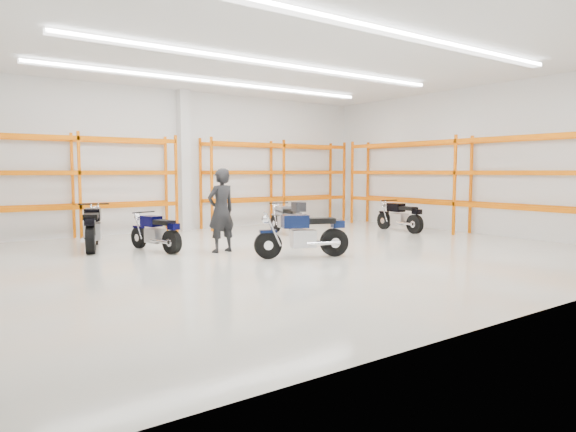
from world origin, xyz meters
TOP-DOWN VIEW (x-y plane):
  - ground at (0.00, 0.00)m, footprint 14.00×14.00m
  - room_shell at (0.00, 0.03)m, footprint 14.02×12.02m
  - motorcycle_main at (-0.00, -0.63)m, footprint 2.05×1.03m
  - motorcycle_back_a at (-3.57, 3.29)m, footprint 1.01×2.18m
  - motorcycle_back_b at (-2.39, 2.12)m, footprint 0.72×1.87m
  - motorcycle_back_c at (1.98, 2.86)m, footprint 0.70×2.01m
  - motorcycle_back_d at (5.44, 1.51)m, footprint 0.66×2.00m
  - standing_man at (-1.18, 1.12)m, footprint 0.78×0.57m
  - structural_column at (0.00, 5.82)m, footprint 0.32×0.32m
  - pallet_racking_back_left at (-3.40, 5.48)m, footprint 5.67×0.87m
  - pallet_racking_back_right at (3.40, 5.48)m, footprint 5.67×0.87m
  - pallet_racking_side at (6.48, 0.00)m, footprint 0.87×9.07m

SIDE VIEW (x-z plane):
  - ground at x=0.00m, z-range 0.00..0.00m
  - motorcycle_back_b at x=-2.39m, z-range -0.03..0.90m
  - motorcycle_back_d at x=5.44m, z-range -0.03..0.95m
  - motorcycle_back_c at x=1.98m, z-range -0.02..1.01m
  - motorcycle_main at x=0.00m, z-range -0.03..1.02m
  - motorcycle_back_a at x=-3.57m, z-range -0.04..1.07m
  - standing_man at x=-1.18m, z-range 0.00..1.98m
  - pallet_racking_back_left at x=-3.40m, z-range 0.29..3.29m
  - pallet_racking_back_right at x=3.40m, z-range 0.29..3.29m
  - pallet_racking_side at x=6.48m, z-range 0.31..3.31m
  - structural_column at x=0.00m, z-range 0.00..4.50m
  - room_shell at x=0.00m, z-range 1.03..5.54m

